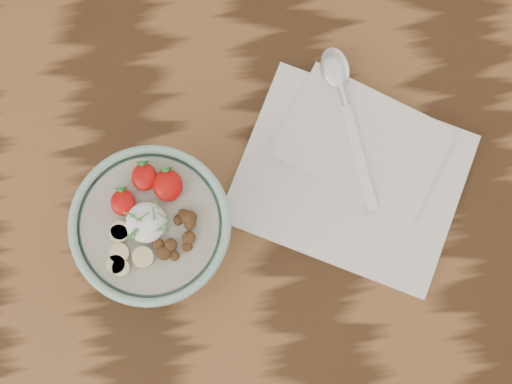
% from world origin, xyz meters
% --- Properties ---
extents(table, '(1.60, 0.90, 0.75)m').
position_xyz_m(table, '(0.00, 0.00, 0.66)').
color(table, '#351E0D').
rests_on(table, ground).
extents(breakfast_bowl, '(0.17, 0.17, 0.11)m').
position_xyz_m(breakfast_bowl, '(0.04, -0.01, 0.81)').
color(breakfast_bowl, '#87B6A1').
rests_on(breakfast_bowl, table).
extents(napkin, '(0.32, 0.30, 0.02)m').
position_xyz_m(napkin, '(0.27, 0.04, 0.76)').
color(napkin, white).
rests_on(napkin, table).
extents(spoon, '(0.05, 0.20, 0.01)m').
position_xyz_m(spoon, '(0.27, 0.13, 0.77)').
color(spoon, silver).
rests_on(spoon, napkin).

